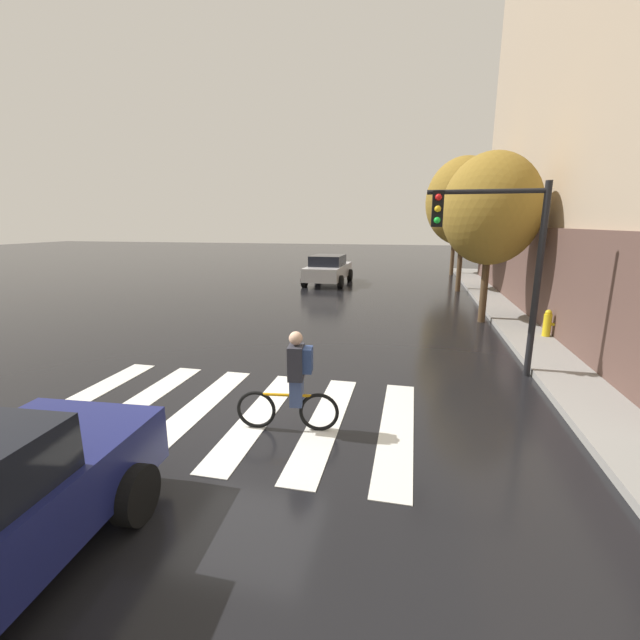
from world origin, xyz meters
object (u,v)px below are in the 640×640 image
at_px(cyclist, 294,382).
at_px(traffic_light_near, 499,247).
at_px(fire_hydrant, 547,323).
at_px(street_tree_near, 491,209).
at_px(sedan_mid, 328,269).
at_px(street_tree_mid, 464,202).
at_px(street_tree_far, 456,209).

bearing_deg(cyclist, traffic_light_near, 44.91).
xyz_separation_m(fire_hydrant, street_tree_near, (-1.46, 2.15, 3.25)).
distance_m(sedan_mid, street_tree_mid, 7.76).
distance_m(fire_hydrant, street_tree_near, 4.16).
bearing_deg(sedan_mid, traffic_light_near, -64.03).
distance_m(cyclist, street_tree_mid, 16.49).
distance_m(cyclist, traffic_light_near, 5.43).
bearing_deg(street_tree_far, traffic_light_near, -92.04).
bearing_deg(fire_hydrant, street_tree_near, 124.32).
relative_size(street_tree_near, street_tree_far, 0.91).
height_order(traffic_light_near, street_tree_far, street_tree_far).
relative_size(street_tree_mid, street_tree_far, 1.04).
bearing_deg(fire_hydrant, cyclist, -130.04).
bearing_deg(street_tree_far, street_tree_mid, -91.91).
bearing_deg(sedan_mid, street_tree_far, 39.29).
relative_size(sedan_mid, fire_hydrant, 6.01).
xyz_separation_m(sedan_mid, fire_hydrant, (8.48, -9.97, -0.30)).
height_order(traffic_light_near, street_tree_near, street_tree_near).
bearing_deg(fire_hydrant, street_tree_far, 95.09).
distance_m(sedan_mid, traffic_light_near, 14.75).
distance_m(street_tree_near, street_tree_mid, 6.76).
xyz_separation_m(cyclist, street_tree_far, (4.25, 22.49, 3.33)).
bearing_deg(sedan_mid, cyclist, -80.40).
distance_m(traffic_light_near, street_tree_far, 18.98).
relative_size(street_tree_near, street_tree_mid, 0.87).
distance_m(fire_hydrant, street_tree_mid, 9.80).
relative_size(traffic_light_near, fire_hydrant, 5.38).
height_order(sedan_mid, street_tree_far, street_tree_far).
bearing_deg(traffic_light_near, street_tree_mid, 87.88).
bearing_deg(street_tree_mid, fire_hydrant, -79.58).
relative_size(cyclist, fire_hydrant, 2.18).
height_order(cyclist, street_tree_mid, street_tree_mid).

